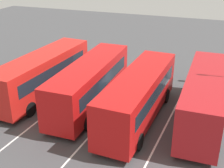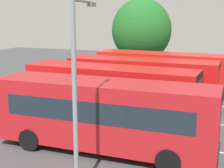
{
  "view_description": "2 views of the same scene",
  "coord_description": "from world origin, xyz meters",
  "px_view_note": "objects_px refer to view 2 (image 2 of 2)",
  "views": [
    {
      "loc": [
        -18.08,
        -6.49,
        10.57
      ],
      "look_at": [
        0.06,
        0.15,
        1.96
      ],
      "focal_mm": 48.37,
      "sensor_mm": 36.0,
      "label": 1
    },
    {
      "loc": [
        5.83,
        -19.06,
        6.14
      ],
      "look_at": [
        -1.1,
        -0.65,
        1.97
      ],
      "focal_mm": 51.7,
      "sensor_mm": 36.0,
      "label": 2
    }
  ],
  "objects_px": {
    "bus_center_right": "(141,81)",
    "bus_far_right": "(160,71)",
    "bus_far_left": "(104,114)",
    "street_lamp": "(77,86)",
    "depot_tree": "(141,30)",
    "bus_center_left": "(110,92)"
  },
  "relations": [
    {
      "from": "bus_far_left",
      "to": "bus_far_right",
      "type": "relative_size",
      "value": 0.99
    },
    {
      "from": "bus_center_left",
      "to": "bus_far_right",
      "type": "relative_size",
      "value": 1.0
    },
    {
      "from": "depot_tree",
      "to": "street_lamp",
      "type": "bearing_deg",
      "value": -79.81
    },
    {
      "from": "bus_center_right",
      "to": "bus_center_left",
      "type": "bearing_deg",
      "value": -101.51
    },
    {
      "from": "bus_center_left",
      "to": "street_lamp",
      "type": "height_order",
      "value": "street_lamp"
    },
    {
      "from": "street_lamp",
      "to": "bus_center_left",
      "type": "bearing_deg",
      "value": 6.58
    },
    {
      "from": "street_lamp",
      "to": "depot_tree",
      "type": "bearing_deg",
      "value": 3.57
    },
    {
      "from": "bus_far_left",
      "to": "bus_center_right",
      "type": "bearing_deg",
      "value": 93.14
    },
    {
      "from": "bus_far_left",
      "to": "street_lamp",
      "type": "distance_m",
      "value": 4.35
    },
    {
      "from": "bus_far_left",
      "to": "bus_center_right",
      "type": "height_order",
      "value": "same"
    },
    {
      "from": "bus_far_right",
      "to": "street_lamp",
      "type": "distance_m",
      "value": 16.02
    },
    {
      "from": "bus_far_right",
      "to": "bus_far_left",
      "type": "bearing_deg",
      "value": -85.55
    },
    {
      "from": "bus_far_left",
      "to": "bus_center_left",
      "type": "relative_size",
      "value": 0.99
    },
    {
      "from": "bus_center_left",
      "to": "bus_far_left",
      "type": "bearing_deg",
      "value": -70.07
    },
    {
      "from": "street_lamp",
      "to": "bus_far_left",
      "type": "bearing_deg",
      "value": 2.38
    },
    {
      "from": "bus_far_left",
      "to": "bus_far_right",
      "type": "height_order",
      "value": "same"
    },
    {
      "from": "street_lamp",
      "to": "depot_tree",
      "type": "relative_size",
      "value": 0.86
    },
    {
      "from": "bus_center_left",
      "to": "bus_far_right",
      "type": "bearing_deg",
      "value": 84.68
    },
    {
      "from": "bus_far_left",
      "to": "bus_center_left",
      "type": "bearing_deg",
      "value": 106.9
    },
    {
      "from": "bus_far_left",
      "to": "street_lamp",
      "type": "relative_size",
      "value": 1.51
    },
    {
      "from": "bus_center_right",
      "to": "bus_far_right",
      "type": "xyz_separation_m",
      "value": [
        0.37,
        4.16,
        0.0
      ]
    },
    {
      "from": "bus_center_right",
      "to": "bus_far_right",
      "type": "height_order",
      "value": "same"
    }
  ]
}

